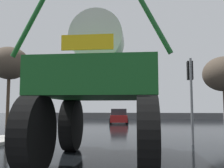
% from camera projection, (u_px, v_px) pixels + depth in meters
% --- Properties ---
extents(ground_plane, '(120.00, 120.00, 0.00)m').
position_uv_depth(ground_plane, '(111.00, 130.00, 18.15)').
color(ground_plane, black).
extents(oversize_sprayer, '(3.93, 5.48, 4.69)m').
position_uv_depth(oversize_sprayer, '(100.00, 90.00, 7.72)').
color(oversize_sprayer, black).
rests_on(oversize_sprayer, ground).
extents(sedan_ahead, '(2.27, 4.28, 1.52)m').
position_uv_depth(sedan_ahead, '(119.00, 116.00, 26.32)').
color(sedan_ahead, maroon).
rests_on(sedan_ahead, ground).
extents(traffic_signal_near_right, '(0.24, 0.54, 3.79)m').
position_uv_depth(traffic_signal_near_right, '(190.00, 81.00, 11.25)').
color(traffic_signal_near_right, slate).
rests_on(traffic_signal_near_right, ground).
extents(bare_tree_left, '(3.60, 3.60, 7.33)m').
position_uv_depth(bare_tree_left, '(9.00, 64.00, 23.63)').
color(bare_tree_left, '#473828').
rests_on(bare_tree_left, ground).
extents(bare_tree_right, '(3.54, 3.54, 6.02)m').
position_uv_depth(bare_tree_right, '(224.00, 74.00, 21.62)').
color(bare_tree_right, '#473828').
rests_on(bare_tree_right, ground).
extents(roadside_barrier, '(26.46, 0.24, 0.90)m').
position_uv_depth(roadside_barrier, '(130.00, 116.00, 37.54)').
color(roadside_barrier, '#59595B').
rests_on(roadside_barrier, ground).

